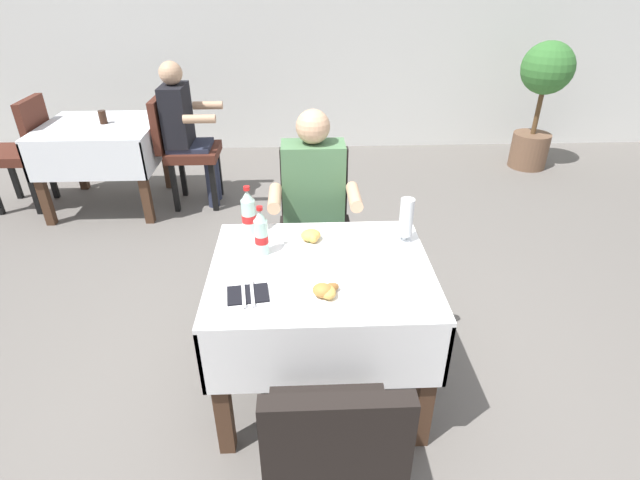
{
  "coord_description": "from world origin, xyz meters",
  "views": [
    {
      "loc": [
        -0.14,
        -1.77,
        1.95
      ],
      "look_at": [
        -0.05,
        0.17,
        0.83
      ],
      "focal_mm": 27.15,
      "sensor_mm": 36.0,
      "label": 1
    }
  ],
  "objects_px": {
    "main_dining_table": "(321,298)",
    "plate_near_camera": "(325,291)",
    "beer_glass_left": "(406,220)",
    "background_dining_table": "(103,145)",
    "chair_far_diner_seat": "(315,221)",
    "plate_far_diner": "(309,239)",
    "background_table_tumbler": "(103,117)",
    "cola_bottle_primary": "(249,213)",
    "background_patron": "(185,128)",
    "chair_near_camera_side": "(332,451)",
    "background_chair_left": "(23,147)",
    "potted_plant_corner": "(542,93)",
    "napkin_cutlery_set": "(248,294)",
    "cola_bottle_secondary": "(261,233)",
    "background_chair_right": "(182,145)",
    "seated_diner_far": "(314,206)"
  },
  "relations": [
    {
      "from": "chair_far_diner_seat",
      "to": "chair_near_camera_side",
      "type": "distance_m",
      "value": 1.63
    },
    {
      "from": "chair_far_diner_seat",
      "to": "plate_near_camera",
      "type": "relative_size",
      "value": 3.89
    },
    {
      "from": "chair_near_camera_side",
      "to": "background_chair_right",
      "type": "height_order",
      "value": "same"
    },
    {
      "from": "seated_diner_far",
      "to": "plate_near_camera",
      "type": "xyz_separation_m",
      "value": [
        0.02,
        -0.93,
        0.06
      ]
    },
    {
      "from": "background_chair_right",
      "to": "plate_far_diner",
      "type": "bearing_deg",
      "value": -62.85
    },
    {
      "from": "cola_bottle_secondary",
      "to": "background_chair_right",
      "type": "relative_size",
      "value": 0.25
    },
    {
      "from": "plate_far_diner",
      "to": "cola_bottle_primary",
      "type": "height_order",
      "value": "cola_bottle_primary"
    },
    {
      "from": "napkin_cutlery_set",
      "to": "main_dining_table",
      "type": "bearing_deg",
      "value": 33.27
    },
    {
      "from": "background_dining_table",
      "to": "potted_plant_corner",
      "type": "distance_m",
      "value": 4.27
    },
    {
      "from": "background_chair_right",
      "to": "main_dining_table",
      "type": "bearing_deg",
      "value": -64.06
    },
    {
      "from": "chair_near_camera_side",
      "to": "seated_diner_far",
      "type": "distance_m",
      "value": 1.53
    },
    {
      "from": "beer_glass_left",
      "to": "background_dining_table",
      "type": "relative_size",
      "value": 0.24
    },
    {
      "from": "cola_bottle_primary",
      "to": "napkin_cutlery_set",
      "type": "relative_size",
      "value": 1.29
    },
    {
      "from": "background_chair_right",
      "to": "potted_plant_corner",
      "type": "height_order",
      "value": "potted_plant_corner"
    },
    {
      "from": "beer_glass_left",
      "to": "background_table_tumbler",
      "type": "distance_m",
      "value": 3.03
    },
    {
      "from": "main_dining_table",
      "to": "seated_diner_far",
      "type": "distance_m",
      "value": 0.72
    },
    {
      "from": "plate_near_camera",
      "to": "background_chair_right",
      "type": "bearing_deg",
      "value": 114.04
    },
    {
      "from": "chair_near_camera_side",
      "to": "cola_bottle_primary",
      "type": "distance_m",
      "value": 1.24
    },
    {
      "from": "seated_diner_far",
      "to": "cola_bottle_primary",
      "type": "xyz_separation_m",
      "value": [
        -0.34,
        -0.37,
        0.15
      ]
    },
    {
      "from": "chair_near_camera_side",
      "to": "plate_near_camera",
      "type": "bearing_deg",
      "value": 89.42
    },
    {
      "from": "chair_near_camera_side",
      "to": "plate_far_diner",
      "type": "bearing_deg",
      "value": 92.77
    },
    {
      "from": "main_dining_table",
      "to": "background_patron",
      "type": "height_order",
      "value": "background_patron"
    },
    {
      "from": "background_dining_table",
      "to": "background_chair_left",
      "type": "bearing_deg",
      "value": 180.0
    },
    {
      "from": "chair_far_diner_seat",
      "to": "chair_near_camera_side",
      "type": "bearing_deg",
      "value": -90.0
    },
    {
      "from": "chair_far_diner_seat",
      "to": "napkin_cutlery_set",
      "type": "distance_m",
      "value": 1.09
    },
    {
      "from": "background_dining_table",
      "to": "potted_plant_corner",
      "type": "relative_size",
      "value": 0.74
    },
    {
      "from": "main_dining_table",
      "to": "plate_near_camera",
      "type": "distance_m",
      "value": 0.3
    },
    {
      "from": "background_chair_left",
      "to": "background_table_tumbler",
      "type": "height_order",
      "value": "background_chair_left"
    },
    {
      "from": "background_dining_table",
      "to": "main_dining_table",
      "type": "bearing_deg",
      "value": -51.86
    },
    {
      "from": "chair_near_camera_side",
      "to": "main_dining_table",
      "type": "bearing_deg",
      "value": 90.0
    },
    {
      "from": "cola_bottle_secondary",
      "to": "napkin_cutlery_set",
      "type": "height_order",
      "value": "cola_bottle_secondary"
    },
    {
      "from": "background_table_tumbler",
      "to": "napkin_cutlery_set",
      "type": "bearing_deg",
      "value": -60.22
    },
    {
      "from": "cola_bottle_primary",
      "to": "background_patron",
      "type": "height_order",
      "value": "background_patron"
    },
    {
      "from": "seated_diner_far",
      "to": "potted_plant_corner",
      "type": "bearing_deg",
      "value": 44.52
    },
    {
      "from": "cola_bottle_primary",
      "to": "background_dining_table",
      "type": "relative_size",
      "value": 0.26
    },
    {
      "from": "background_chair_right",
      "to": "background_patron",
      "type": "xyz_separation_m",
      "value": [
        0.05,
        -0.0,
        0.16
      ]
    },
    {
      "from": "chair_far_diner_seat",
      "to": "chair_near_camera_side",
      "type": "xyz_separation_m",
      "value": [
        -0.0,
        -1.63,
        0.0
      ]
    },
    {
      "from": "background_dining_table",
      "to": "potted_plant_corner",
      "type": "height_order",
      "value": "potted_plant_corner"
    },
    {
      "from": "background_chair_right",
      "to": "cola_bottle_secondary",
      "type": "bearing_deg",
      "value": -68.73
    },
    {
      "from": "background_chair_left",
      "to": "napkin_cutlery_set",
      "type": "bearing_deg",
      "value": -48.98
    },
    {
      "from": "plate_far_diner",
      "to": "main_dining_table",
      "type": "bearing_deg",
      "value": -76.97
    },
    {
      "from": "napkin_cutlery_set",
      "to": "background_dining_table",
      "type": "distance_m",
      "value": 2.92
    },
    {
      "from": "plate_near_camera",
      "to": "potted_plant_corner",
      "type": "height_order",
      "value": "potted_plant_corner"
    },
    {
      "from": "napkin_cutlery_set",
      "to": "beer_glass_left",
      "type": "bearing_deg",
      "value": 29.68
    },
    {
      "from": "chair_far_diner_seat",
      "to": "plate_far_diner",
      "type": "distance_m",
      "value": 0.64
    },
    {
      "from": "chair_near_camera_side",
      "to": "background_dining_table",
      "type": "relative_size",
      "value": 1.02
    },
    {
      "from": "background_chair_left",
      "to": "chair_far_diner_seat",
      "type": "bearing_deg",
      "value": -30.74
    },
    {
      "from": "cola_bottle_secondary",
      "to": "background_patron",
      "type": "height_order",
      "value": "background_patron"
    },
    {
      "from": "plate_near_camera",
      "to": "beer_glass_left",
      "type": "height_order",
      "value": "beer_glass_left"
    },
    {
      "from": "napkin_cutlery_set",
      "to": "background_patron",
      "type": "xyz_separation_m",
      "value": [
        -0.75,
        2.5,
        -0.04
      ]
    }
  ]
}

